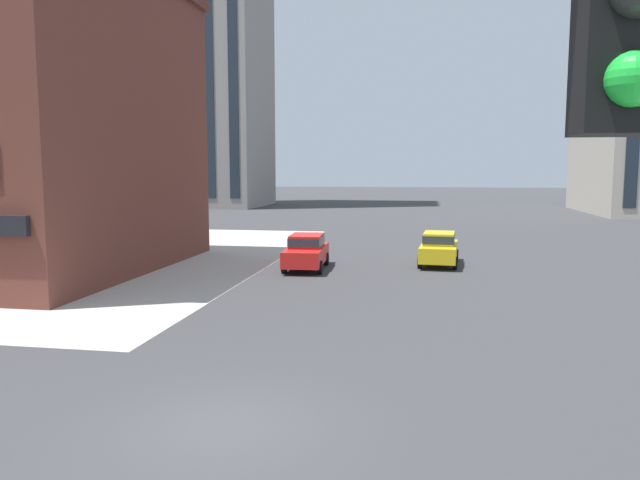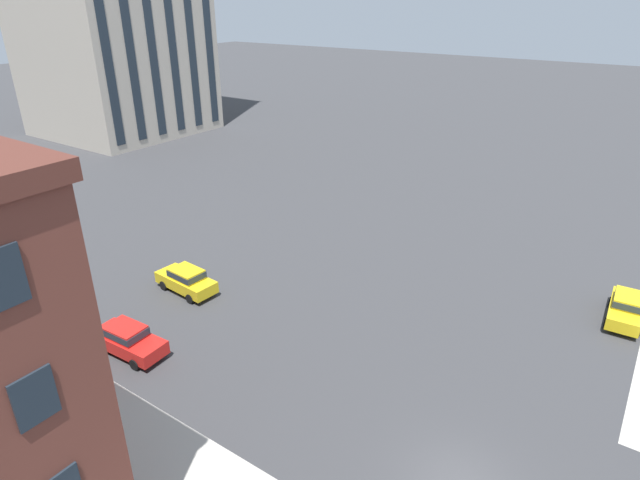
{
  "view_description": "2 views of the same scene",
  "coord_description": "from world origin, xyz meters",
  "views": [
    {
      "loc": [
        3.68,
        -10.5,
        4.83
      ],
      "look_at": [
        0.6,
        7.21,
        2.73
      ],
      "focal_mm": 33.98,
      "sensor_mm": 36.0,
      "label": 1
    },
    {
      "loc": [
        -15.69,
        -3.93,
        17.95
      ],
      "look_at": [
        8.51,
        12.66,
        4.29
      ],
      "focal_mm": 29.63,
      "sensor_mm": 36.0,
      "label": 2
    }
  ],
  "objects": [
    {
      "name": "car_main_southbound_near",
      "position": [
        16.99,
        -3.84,
        0.92
      ],
      "size": [
        4.48,
        2.05,
        1.68
      ],
      "color": "gold",
      "rests_on": "ground"
    },
    {
      "name": "car_cross_eastbound",
      "position": [
        4.42,
        20.55,
        0.92
      ],
      "size": [
        2.12,
        4.51,
        1.68
      ],
      "color": "gold",
      "rests_on": "ground"
    },
    {
      "name": "car_main_northbound_far",
      "position": [
        -1.99,
        18.2,
        0.92
      ],
      "size": [
        2.06,
        4.48,
        1.68
      ],
      "color": "red",
      "rests_on": "ground"
    }
  ]
}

